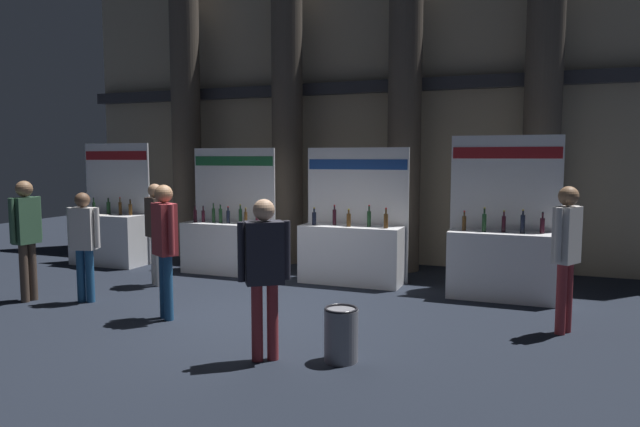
{
  "coord_description": "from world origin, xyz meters",
  "views": [
    {
      "loc": [
        3.67,
        -6.97,
        2.19
      ],
      "look_at": [
        0.58,
        1.05,
        1.34
      ],
      "focal_mm": 31.97,
      "sensor_mm": 36.0,
      "label": 1
    }
  ],
  "objects_px": {
    "visitor_2": "(26,230)",
    "exhibitor_booth_1": "(227,242)",
    "visitor_0": "(264,264)",
    "visitor_3": "(165,239)",
    "exhibitor_booth_0": "(109,234)",
    "visitor_5": "(84,238)",
    "exhibitor_booth_2": "(352,249)",
    "trash_bin": "(341,334)",
    "visitor_4": "(566,246)",
    "exhibitor_booth_3": "(502,258)",
    "visitor_1": "(156,225)"
  },
  "relations": [
    {
      "from": "exhibitor_booth_3",
      "to": "visitor_4",
      "type": "relative_size",
      "value": 1.38
    },
    {
      "from": "visitor_2",
      "to": "exhibitor_booth_1",
      "type": "bearing_deg",
      "value": -25.64
    },
    {
      "from": "exhibitor_booth_0",
      "to": "exhibitor_booth_2",
      "type": "xyz_separation_m",
      "value": [
        5.17,
        0.13,
        -0.02
      ]
    },
    {
      "from": "visitor_1",
      "to": "visitor_3",
      "type": "xyz_separation_m",
      "value": [
        1.41,
        -1.66,
        0.06
      ]
    },
    {
      "from": "exhibitor_booth_2",
      "to": "visitor_4",
      "type": "distance_m",
      "value": 3.83
    },
    {
      "from": "exhibitor_booth_3",
      "to": "visitor_5",
      "type": "height_order",
      "value": "exhibitor_booth_3"
    },
    {
      "from": "visitor_2",
      "to": "visitor_3",
      "type": "height_order",
      "value": "visitor_2"
    },
    {
      "from": "exhibitor_booth_2",
      "to": "visitor_5",
      "type": "distance_m",
      "value": 4.34
    },
    {
      "from": "visitor_0",
      "to": "exhibitor_booth_2",
      "type": "bearing_deg",
      "value": -120.44
    },
    {
      "from": "visitor_2",
      "to": "visitor_3",
      "type": "relative_size",
      "value": 1.01
    },
    {
      "from": "exhibitor_booth_1",
      "to": "visitor_1",
      "type": "distance_m",
      "value": 1.57
    },
    {
      "from": "visitor_0",
      "to": "visitor_3",
      "type": "relative_size",
      "value": 0.96
    },
    {
      "from": "visitor_2",
      "to": "visitor_3",
      "type": "distance_m",
      "value": 2.56
    },
    {
      "from": "trash_bin",
      "to": "visitor_4",
      "type": "relative_size",
      "value": 0.32
    },
    {
      "from": "visitor_0",
      "to": "visitor_3",
      "type": "bearing_deg",
      "value": -60.33
    },
    {
      "from": "visitor_3",
      "to": "visitor_5",
      "type": "distance_m",
      "value": 1.74
    },
    {
      "from": "exhibitor_booth_0",
      "to": "trash_bin",
      "type": "height_order",
      "value": "exhibitor_booth_0"
    },
    {
      "from": "visitor_3",
      "to": "visitor_5",
      "type": "xyz_separation_m",
      "value": [
        -1.7,
        0.33,
        -0.12
      ]
    },
    {
      "from": "trash_bin",
      "to": "visitor_1",
      "type": "relative_size",
      "value": 0.34
    },
    {
      "from": "visitor_1",
      "to": "visitor_5",
      "type": "bearing_deg",
      "value": -75.77
    },
    {
      "from": "exhibitor_booth_2",
      "to": "visitor_2",
      "type": "relative_size",
      "value": 1.28
    },
    {
      "from": "visitor_0",
      "to": "visitor_4",
      "type": "height_order",
      "value": "visitor_4"
    },
    {
      "from": "exhibitor_booth_3",
      "to": "visitor_0",
      "type": "bearing_deg",
      "value": -120.36
    },
    {
      "from": "visitor_0",
      "to": "visitor_4",
      "type": "bearing_deg",
      "value": -178.97
    },
    {
      "from": "exhibitor_booth_3",
      "to": "visitor_1",
      "type": "bearing_deg",
      "value": -168.04
    },
    {
      "from": "visitor_2",
      "to": "visitor_5",
      "type": "xyz_separation_m",
      "value": [
        0.85,
        0.27,
        -0.12
      ]
    },
    {
      "from": "visitor_1",
      "to": "exhibitor_booth_3",
      "type": "bearing_deg",
      "value": 38.85
    },
    {
      "from": "exhibitor_booth_2",
      "to": "visitor_5",
      "type": "xyz_separation_m",
      "value": [
        -3.36,
        -2.71,
        0.37
      ]
    },
    {
      "from": "exhibitor_booth_1",
      "to": "exhibitor_booth_2",
      "type": "xyz_separation_m",
      "value": [
        2.49,
        -0.01,
        0.02
      ]
    },
    {
      "from": "exhibitor_booth_2",
      "to": "visitor_3",
      "type": "relative_size",
      "value": 1.29
    },
    {
      "from": "exhibitor_booth_3",
      "to": "visitor_5",
      "type": "distance_m",
      "value": 6.4
    },
    {
      "from": "visitor_0",
      "to": "visitor_3",
      "type": "xyz_separation_m",
      "value": [
        -1.96,
        0.94,
        0.04
      ]
    },
    {
      "from": "exhibitor_booth_0",
      "to": "exhibitor_booth_2",
      "type": "height_order",
      "value": "exhibitor_booth_0"
    },
    {
      "from": "exhibitor_booth_0",
      "to": "visitor_1",
      "type": "relative_size",
      "value": 1.42
    },
    {
      "from": "visitor_0",
      "to": "visitor_5",
      "type": "bearing_deg",
      "value": -53.82
    },
    {
      "from": "trash_bin",
      "to": "visitor_3",
      "type": "bearing_deg",
      "value": 166.3
    },
    {
      "from": "exhibitor_booth_3",
      "to": "visitor_3",
      "type": "relative_size",
      "value": 1.39
    },
    {
      "from": "exhibitor_booth_0",
      "to": "visitor_3",
      "type": "bearing_deg",
      "value": -39.62
    },
    {
      "from": "trash_bin",
      "to": "visitor_5",
      "type": "relative_size",
      "value": 0.35
    },
    {
      "from": "visitor_0",
      "to": "visitor_2",
      "type": "relative_size",
      "value": 0.95
    },
    {
      "from": "visitor_4",
      "to": "exhibitor_booth_0",
      "type": "bearing_deg",
      "value": 108.26
    },
    {
      "from": "exhibitor_booth_0",
      "to": "exhibitor_booth_3",
      "type": "relative_size",
      "value": 0.98
    },
    {
      "from": "exhibitor_booth_1",
      "to": "trash_bin",
      "type": "distance_m",
      "value": 5.16
    },
    {
      "from": "exhibitor_booth_3",
      "to": "visitor_1",
      "type": "xyz_separation_m",
      "value": [
        -5.58,
        -1.18,
        0.4
      ]
    },
    {
      "from": "visitor_5",
      "to": "exhibitor_booth_0",
      "type": "bearing_deg",
      "value": -69.16
    },
    {
      "from": "visitor_0",
      "to": "visitor_3",
      "type": "height_order",
      "value": "visitor_3"
    },
    {
      "from": "exhibitor_booth_0",
      "to": "visitor_0",
      "type": "bearing_deg",
      "value": -35.09
    },
    {
      "from": "exhibitor_booth_0",
      "to": "visitor_0",
      "type": "height_order",
      "value": "exhibitor_booth_0"
    },
    {
      "from": "visitor_4",
      "to": "exhibitor_booth_2",
      "type": "bearing_deg",
      "value": 91.28
    },
    {
      "from": "trash_bin",
      "to": "visitor_4",
      "type": "distance_m",
      "value": 3.09
    }
  ]
}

